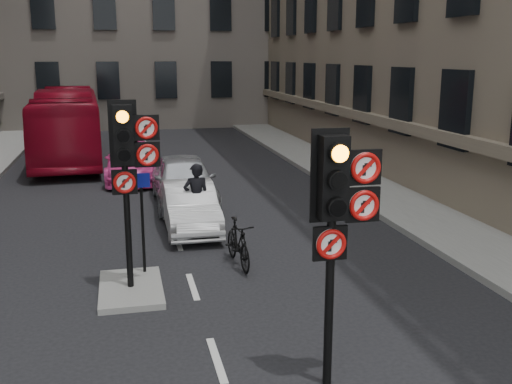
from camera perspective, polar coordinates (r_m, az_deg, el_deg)
name	(u,v)px	position (r m, az deg, el deg)	size (l,w,h in m)	color
pavement_right	(381,190)	(20.51, 11.83, 0.23)	(3.00, 50.00, 0.16)	gray
centre_island	(131,289)	(12.01, -11.82, -9.02)	(1.20, 2.00, 0.12)	gray
signal_near	(338,205)	(7.89, 7.85, -1.22)	(0.91, 0.40, 3.58)	black
signal_far	(129,154)	(11.30, -12.00, 3.52)	(0.91, 0.40, 3.58)	black
car_silver	(184,180)	(18.34, -6.90, 1.11)	(1.80, 4.48, 1.53)	#B4B7BD
car_white	(190,206)	(15.78, -6.34, -1.38)	(1.30, 3.73, 1.23)	beige
car_pink	(132,162)	(22.48, -11.74, 2.86)	(1.86, 4.58, 1.33)	#EC459D
bus_red	(67,124)	(27.44, -17.54, 6.15)	(2.57, 11.00, 3.06)	maroon
motorcycle	(238,243)	(13.02, -1.72, -4.89)	(0.48, 1.71, 1.02)	black
motorcyclist	(196,198)	(15.39, -5.69, -0.60)	(0.66, 0.44, 1.82)	black
info_sign	(142,209)	(12.28, -10.80, -1.60)	(0.36, 0.11, 2.08)	black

